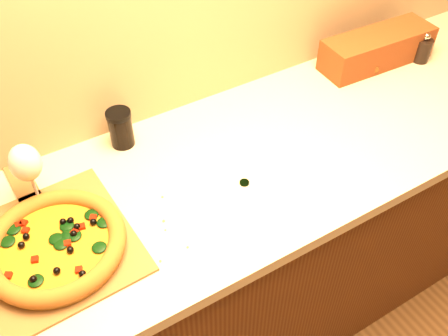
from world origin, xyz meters
TOP-DOWN VIEW (x-y plane):
  - cabinet at (0.00, 1.43)m, footprint 2.80×0.65m
  - countertop at (0.00, 1.43)m, footprint 2.84×0.68m
  - pizza_peel at (-0.53, 1.42)m, footprint 0.38×0.56m
  - pizza at (-0.53, 1.38)m, footprint 0.35×0.35m
  - bottle_cap at (-0.01, 1.34)m, footprint 0.03×0.03m
  - pepper_grinder at (0.89, 1.54)m, footprint 0.06×0.06m
  - rolling_pin at (0.80, 1.70)m, footprint 0.27×0.32m
  - bread_bag at (0.74, 1.62)m, footprint 0.43×0.16m
  - wine_glass at (-0.52, 1.57)m, footprint 0.08×0.08m
  - dark_jar at (-0.23, 1.68)m, footprint 0.07×0.07m

SIDE VIEW (x-z plane):
  - cabinet at x=0.00m, z-range 0.00..0.86m
  - countertop at x=0.00m, z-range 0.86..0.90m
  - bottle_cap at x=-0.01m, z-range 0.90..0.91m
  - pizza_peel at x=-0.53m, z-range 0.90..0.91m
  - rolling_pin at x=0.80m, z-range 0.90..0.95m
  - pizza at x=-0.53m, z-range 0.91..0.96m
  - pepper_grinder at x=0.89m, z-range 0.89..1.00m
  - bread_bag at x=0.74m, z-range 0.90..1.02m
  - dark_jar at x=-0.23m, z-range 0.90..1.02m
  - wine_glass at x=-0.52m, z-range 0.94..1.14m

